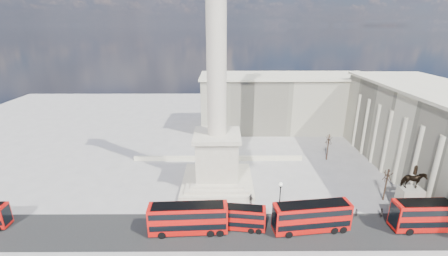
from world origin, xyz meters
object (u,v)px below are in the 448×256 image
red_bus_a (189,218)px  equestrian_statue (409,197)px  victorian_lamp (280,199)px  pedestrian_walking (356,213)px  pedestrian_crossing (251,199)px  red_bus_b (235,217)px  nelsons_column (217,123)px  pedestrian_standing (381,213)px  red_bus_d (433,215)px  red_bus_c (312,217)px

red_bus_a → equestrian_statue: 36.90m
victorian_lamp → pedestrian_walking: 13.65m
red_bus_a → pedestrian_crossing: 13.03m
red_bus_b → equestrian_statue: (29.52, 3.78, 1.13)m
victorian_lamp → equestrian_statue: size_ratio=0.78×
nelsons_column → pedestrian_walking: (23.42, -11.50, -12.13)m
red_bus_b → pedestrian_standing: (24.62, 2.75, -1.23)m
pedestrian_standing → pedestrian_crossing: (-21.43, 4.14, 0.13)m
red_bus_b → pedestrian_crossing: bearing=72.3°
equestrian_statue → pedestrian_crossing: equestrian_statue is taller
nelsons_column → pedestrian_crossing: (6.12, -7.36, -11.96)m
red_bus_d → red_bus_a: bearing=179.3°
red_bus_a → equestrian_statue: equestrian_statue is taller
red_bus_b → red_bus_c: size_ratio=0.81×
red_bus_a → red_bus_c: 19.00m
pedestrian_standing → red_bus_a: bearing=-19.1°
red_bus_a → nelsons_column: bearing=72.0°
pedestrian_crossing → equestrian_statue: bearing=-142.1°
equestrian_statue → pedestrian_walking: 9.40m
red_bus_d → nelsons_column: bearing=154.9°
victorian_lamp → equestrian_statue: bearing=5.1°
pedestrian_crossing → red_bus_a: bearing=82.2°
victorian_lamp → pedestrian_walking: bearing=4.1°
victorian_lamp → red_bus_a: bearing=-169.0°
pedestrian_standing → red_bus_c: bearing=-10.8°
nelsons_column → equestrian_statue: (32.45, -10.47, -9.73)m
red_bus_b → nelsons_column: bearing=108.8°
red_bus_a → red_bus_c: size_ratio=1.00×
red_bus_c → red_bus_b: bearing=169.7°
nelsons_column → red_bus_d: bearing=-23.6°
red_bus_b → red_bus_d: size_ratio=0.80×
red_bus_b → pedestrian_crossing: size_ratio=5.19×
pedestrian_walking → nelsons_column: bearing=149.5°
victorian_lamp → red_bus_b: bearing=-166.1°
nelsons_column → red_bus_d: (33.72, -14.72, -10.31)m
nelsons_column → pedestrian_walking: nelsons_column is taller
red_bus_d → victorian_lamp: (-23.48, 2.28, 1.56)m
red_bus_b → red_bus_d: bearing=6.3°
red_bus_c → red_bus_a: bearing=173.9°
victorian_lamp → pedestrian_crossing: size_ratio=3.72×
red_bus_b → pedestrian_walking: bearing=14.8°
pedestrian_standing → red_bus_d: bearing=126.6°
victorian_lamp → equestrian_statue: 22.33m
red_bus_c → nelsons_column: bearing=127.8°
red_bus_b → pedestrian_walking: red_bus_b is taller
nelsons_column → red_bus_a: (-4.13, -15.23, -10.37)m
equestrian_statue → pedestrian_walking: bearing=-173.5°
victorian_lamp → equestrian_statue: equestrian_statue is taller
red_bus_a → victorian_lamp: size_ratio=1.71×
red_bus_c → pedestrian_standing: 13.25m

